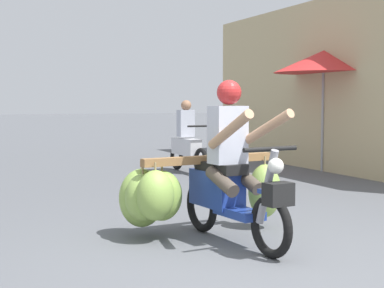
{
  "coord_description": "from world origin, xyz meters",
  "views": [
    {
      "loc": [
        -2.4,
        -4.09,
        1.37
      ],
      "look_at": [
        0.17,
        1.86,
        0.9
      ],
      "focal_mm": 54.66,
      "sensor_mm": 36.0,
      "label": 1
    }
  ],
  "objects": [
    {
      "name": "ground_plane",
      "position": [
        0.0,
        0.0,
        0.0
      ],
      "size": [
        120.0,
        120.0,
        0.0
      ],
      "primitive_type": "plane",
      "color": "#56595E"
    },
    {
      "name": "motorbike_main_loaded",
      "position": [
        -0.1,
        1.18,
        0.52
      ],
      "size": [
        1.76,
        1.76,
        1.58
      ],
      "color": "black",
      "rests_on": "ground"
    },
    {
      "name": "motorbike_distant_ahead_left",
      "position": [
        1.97,
        6.29,
        0.57
      ],
      "size": [
        0.5,
        1.62,
        1.4
      ],
      "color": "black",
      "rests_on": "ground"
    },
    {
      "name": "shopfront_building",
      "position": [
        6.19,
        5.63,
        1.69
      ],
      "size": [
        3.37,
        8.42,
        3.39
      ],
      "color": "tan",
      "rests_on": "ground"
    },
    {
      "name": "market_umbrella_near_shop",
      "position": [
        4.49,
        5.39,
        2.15
      ],
      "size": [
        1.95,
        1.95,
        2.36
      ],
      "color": "#99999E",
      "rests_on": "ground"
    }
  ]
}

